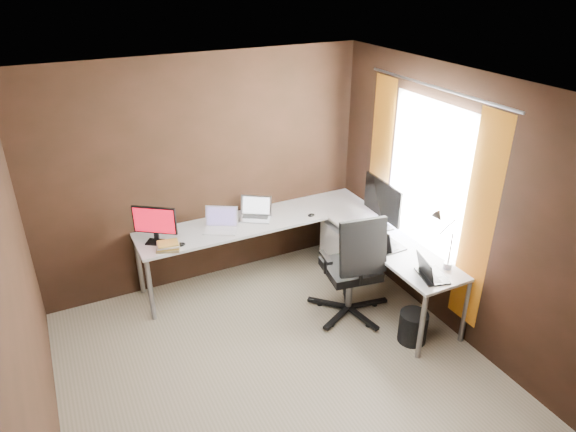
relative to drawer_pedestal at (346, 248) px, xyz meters
The scene contains 15 objects.
room 1.82m from the drawer_pedestal, 135.13° to the right, with size 3.60×3.60×2.50m.
desk 0.71m from the drawer_pedestal, 169.36° to the right, with size 2.65×2.25×0.73m.
drawer_pedestal is the anchor object (origin of this frame).
monitor_left 2.20m from the drawer_pedestal, behind, with size 0.38×0.28×0.39m.
monitor_right 0.84m from the drawer_pedestal, 68.68° to the right, with size 0.16×0.64×0.52m.
laptop_white 1.50m from the drawer_pedestal, 167.09° to the left, with size 0.42×0.38×0.23m.
laptop_silver 1.14m from the drawer_pedestal, 157.06° to the left, with size 0.42×0.39×0.23m.
laptop_black_big 0.89m from the drawer_pedestal, 94.51° to the right, with size 0.26×0.36×0.23m.
laptop_black_small 1.47m from the drawer_pedestal, 90.90° to the right, with size 0.29×0.35×0.21m.
book_stack 2.06m from the drawer_pedestal, behind, with size 0.27×0.25×0.07m.
mouse_left 1.93m from the drawer_pedestal, behind, with size 0.09×0.06×0.04m, color black.
mouse_corner 0.61m from the drawer_pedestal, 159.06° to the left, with size 0.08×0.05×0.03m, color black.
desk_lamp 1.52m from the drawer_pedestal, 82.94° to the right, with size 0.19×0.22×0.57m.
office_chair 0.83m from the drawer_pedestal, 118.83° to the right, with size 0.66×0.67×1.17m.
wastebasket 1.36m from the drawer_pedestal, 93.93° to the right, with size 0.27×0.27×0.31m, color black.
Camera 1 is at (-1.46, -3.15, 3.30)m, focal length 32.00 mm.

